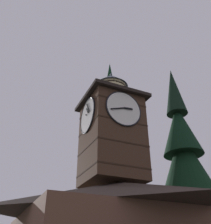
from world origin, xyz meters
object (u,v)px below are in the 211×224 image
at_px(clock_tower, 112,130).
at_px(pine_tree_behind, 111,184).
at_px(moon, 112,189).
at_px(pine_tree_aside, 188,182).

relative_size(clock_tower, pine_tree_behind, 0.42).
distance_m(clock_tower, moon, 42.57).
xyz_separation_m(clock_tower, pine_tree_aside, (-8.06, -2.03, -2.32)).
distance_m(pine_tree_behind, moon, 37.13).
xyz_separation_m(clock_tower, pine_tree_behind, (-2.50, -5.39, -2.30)).
bearing_deg(pine_tree_behind, moon, -115.89).
xyz_separation_m(pine_tree_aside, moon, (-10.25, -35.95, 8.20)).
relative_size(clock_tower, pine_tree_aside, 0.46).
height_order(clock_tower, pine_tree_behind, pine_tree_behind).
bearing_deg(moon, clock_tower, 64.25).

